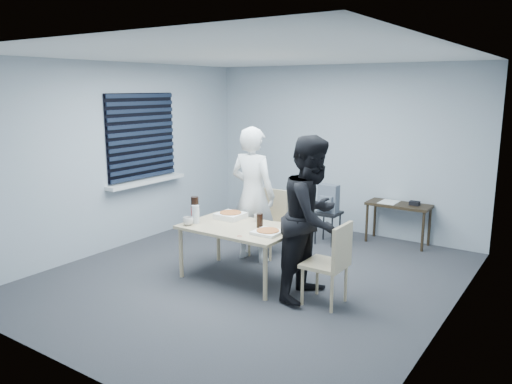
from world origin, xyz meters
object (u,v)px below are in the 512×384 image
Objects in this scene: person_white at (253,194)px; person_black at (312,218)px; dining_table at (239,231)px; chair_right at (332,259)px; stool at (328,219)px; backpack at (328,199)px; mug_a at (188,221)px; chair_far at (270,217)px; mug_b at (258,218)px; side_table at (399,209)px; soda_bottle at (195,210)px.

person_white and person_black have the same top height.
chair_right reaches higher than dining_table.
chair_right is 1.86× the size of stool.
person_white is at bearing -119.00° from backpack.
stool is 2.30m from mug_a.
chair_far is 0.75m from mug_b.
dining_table is 0.75× the size of person_black.
person_black is at bearing -17.14° from mug_b.
person_white is at bearing 154.27° from chair_right.
chair_far is at bearing -118.34° from stool.
chair_far is 0.98× the size of side_table.
person_white is 1.30m from backpack.
soda_bottle is (-0.31, -0.79, -0.09)m from person_white.
chair_right is 2.21× the size of backpack.
mug_a reaches higher than mug_b.
chair_far is 0.50× the size of person_white.
mug_a is at bearing -110.71° from stool.
person_black is 1.53m from mug_a.
stool is (0.27, 1.84, -0.22)m from dining_table.
dining_table is 0.76m from person_white.
dining_table is at bearing -78.88° from chair_far.
stool is at bearing -145.89° from side_table.
backpack is 4.02× the size of mug_b.
dining_table is 1.85m from backpack.
backpack is at bearing 81.66° from dining_table.
chair_right is 2.48m from side_table.
stool is 3.89× the size of mug_a.
chair_far is at bearing 74.89° from mug_a.
side_table is at bearing 34.11° from stool.
chair_right is 2.15m from stool.
soda_bottle is (-1.68, -2.54, 0.27)m from side_table.
backpack reaches higher than mug_b.
mug_b is at bearing 77.14° from dining_table.
mug_b is at bearing -116.37° from side_table.
mug_b is 0.77m from soda_bottle.
person_white reaches higher than chair_right.
dining_table is 1.49× the size of chair_right.
person_black is at bearing -74.16° from backpack.
person_white is 4.40× the size of backpack.
person_white is 3.70× the size of stool.
soda_bottle is at bearing -108.39° from chair_far.
stool is at bearing -113.80° from person_white.
side_table is at bearing -3.93° from person_black.
backpack is at bearing 117.34° from chair_right.
chair_right is 1.83m from soda_bottle.
dining_table is 0.62m from mug_a.
side_table reaches higher than stool.
mug_a is (-1.78, -0.22, 0.18)m from chair_right.
mug_a is (-0.54, -0.29, 0.11)m from dining_table.
person_white is at bearing -127.94° from side_table.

